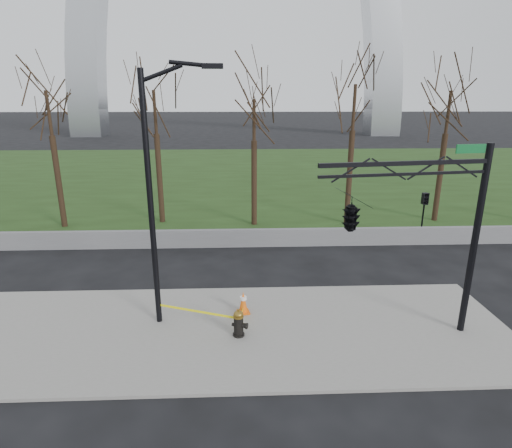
{
  "coord_description": "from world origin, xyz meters",
  "views": [
    {
      "loc": [
        0.38,
        -11.59,
        7.15
      ],
      "look_at": [
        0.92,
        2.0,
        3.01
      ],
      "focal_mm": 28.73,
      "sensor_mm": 36.0,
      "label": 1
    }
  ],
  "objects_px": {
    "street_light": "(157,185)",
    "traffic_signal_mast": "(377,213)",
    "fire_hydrant": "(239,324)",
    "traffic_cone": "(243,302)"
  },
  "relations": [
    {
      "from": "fire_hydrant",
      "to": "street_light",
      "type": "height_order",
      "value": "street_light"
    },
    {
      "from": "traffic_signal_mast",
      "to": "traffic_cone",
      "type": "bearing_deg",
      "value": 145.87
    },
    {
      "from": "street_light",
      "to": "traffic_signal_mast",
      "type": "xyz_separation_m",
      "value": [
        6.3,
        -1.39,
        -0.55
      ]
    },
    {
      "from": "traffic_cone",
      "to": "traffic_signal_mast",
      "type": "height_order",
      "value": "traffic_signal_mast"
    },
    {
      "from": "traffic_signal_mast",
      "to": "fire_hydrant",
      "type": "bearing_deg",
      "value": 166.06
    },
    {
      "from": "fire_hydrant",
      "to": "traffic_signal_mast",
      "type": "relative_size",
      "value": 0.15
    },
    {
      "from": "traffic_cone",
      "to": "street_light",
      "type": "bearing_deg",
      "value": -170.5
    },
    {
      "from": "fire_hydrant",
      "to": "traffic_signal_mast",
      "type": "xyz_separation_m",
      "value": [
        3.88,
        -0.4,
        3.63
      ]
    },
    {
      "from": "fire_hydrant",
      "to": "traffic_cone",
      "type": "xyz_separation_m",
      "value": [
        0.15,
        1.43,
        -0.02
      ]
    },
    {
      "from": "fire_hydrant",
      "to": "traffic_signal_mast",
      "type": "bearing_deg",
      "value": 15.44
    }
  ]
}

